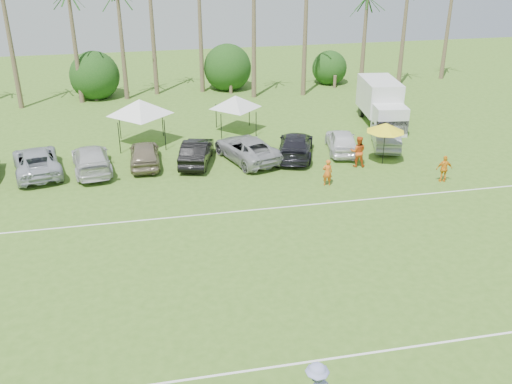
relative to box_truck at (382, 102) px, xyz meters
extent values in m
cube|color=white|center=(-15.80, -24.65, -1.74)|extent=(80.00, 0.10, 0.01)
cube|color=white|center=(-15.80, -12.65, -1.74)|extent=(80.00, 0.10, 0.01)
cone|color=brown|center=(-27.80, 11.35, 3.25)|extent=(0.44, 0.44, 10.00)
cone|color=brown|center=(-23.80, 11.35, 3.75)|extent=(0.44, 0.44, 11.00)
cone|color=brown|center=(-19.80, 11.35, 2.25)|extent=(0.44, 0.44, 8.00)
cone|color=brown|center=(-15.80, 11.35, 2.75)|extent=(0.44, 0.44, 9.00)
cone|color=brown|center=(-11.80, 11.35, 3.25)|extent=(0.44, 0.44, 10.00)
cone|color=brown|center=(-7.80, 11.35, 3.75)|extent=(0.44, 0.44, 11.00)
cone|color=brown|center=(-2.80, 11.35, 2.25)|extent=(0.44, 0.44, 8.00)
cone|color=brown|center=(2.20, 11.35, 2.75)|extent=(0.44, 0.44, 9.00)
cone|color=brown|center=(7.20, 11.35, 3.25)|extent=(0.44, 0.44, 10.00)
cone|color=brown|center=(11.20, 11.35, 3.75)|extent=(0.44, 0.44, 11.00)
cylinder|color=brown|center=(-21.80, 12.35, -1.05)|extent=(0.30, 0.30, 1.40)
sphere|color=#133910|center=(-21.80, 12.35, 0.05)|extent=(4.00, 4.00, 4.00)
cylinder|color=brown|center=(-9.80, 12.35, -1.05)|extent=(0.30, 0.30, 1.40)
sphere|color=#133910|center=(-9.80, 12.35, 0.05)|extent=(4.00, 4.00, 4.00)
cylinder|color=brown|center=(0.20, 12.35, -1.05)|extent=(0.30, 0.30, 1.40)
sphere|color=#133910|center=(0.20, 12.35, 0.05)|extent=(4.00, 4.00, 4.00)
imported|color=orange|center=(-7.68, -10.28, -0.95)|extent=(0.62, 0.44, 1.60)
imported|color=#D95318|center=(-4.87, -7.87, -0.75)|extent=(1.15, 1.01, 1.99)
imported|color=orange|center=(-0.75, -11.22, -0.93)|extent=(1.01, 0.54, 1.65)
cube|color=silver|center=(0.10, 0.79, 0.28)|extent=(3.05, 4.84, 2.48)
cube|color=silver|center=(-0.31, -2.35, -0.71)|extent=(2.49, 2.07, 2.08)
cube|color=black|center=(-0.41, -3.09, -1.01)|extent=(2.30, 0.59, 0.99)
cube|color=#E5590C|center=(1.34, 0.62, -0.16)|extent=(0.23, 1.57, 0.89)
cylinder|color=black|center=(-1.27, -2.03, -1.30)|extent=(0.41, 0.92, 0.89)
cylinder|color=black|center=(0.70, -2.29, -1.30)|extent=(0.41, 0.92, 0.89)
cylinder|color=black|center=(-0.72, 2.10, -1.30)|extent=(0.41, 0.92, 0.89)
cylinder|color=black|center=(1.24, 1.84, -1.30)|extent=(0.41, 0.92, 0.89)
cylinder|color=black|center=(-19.61, -2.44, -0.67)|extent=(0.06, 0.06, 2.15)
cylinder|color=black|center=(-16.59, -2.44, -0.67)|extent=(0.06, 0.06, 2.15)
cylinder|color=black|center=(-19.61, 0.59, -0.67)|extent=(0.06, 0.06, 2.15)
cylinder|color=black|center=(-16.59, 0.59, -0.67)|extent=(0.06, 0.06, 2.15)
pyramid|color=white|center=(-18.10, -0.93, 1.48)|extent=(4.65, 4.65, 1.08)
cylinder|color=black|center=(-12.52, -0.84, -0.83)|extent=(0.06, 0.06, 1.83)
cylinder|color=black|center=(-9.97, -0.84, -0.83)|extent=(0.06, 0.06, 1.83)
cylinder|color=black|center=(-12.52, 1.71, -0.83)|extent=(0.06, 0.06, 1.83)
cylinder|color=black|center=(-9.97, 1.71, -0.83)|extent=(0.06, 0.06, 1.83)
pyramid|color=silver|center=(-11.24, 0.43, 1.00)|extent=(3.96, 3.96, 0.92)
cylinder|color=black|center=(-3.13, -7.81, -0.52)|extent=(0.05, 0.05, 2.46)
cone|color=yellow|center=(-3.13, -7.81, 0.71)|extent=(2.46, 2.46, 0.56)
imported|color=#A8ACB5|center=(-24.58, -4.91, -0.97)|extent=(3.73, 6.04, 1.56)
imported|color=silver|center=(-21.31, -5.20, -0.97)|extent=(2.90, 5.63, 1.56)
imported|color=#7F7058|center=(-18.05, -4.91, -0.97)|extent=(1.91, 4.61, 1.56)
imported|color=black|center=(-14.78, -5.26, -0.97)|extent=(2.82, 5.00, 1.56)
imported|color=#9B9B9D|center=(-11.51, -5.35, -0.97)|extent=(4.22, 6.15, 1.56)
imported|color=black|center=(-8.25, -5.37, -0.97)|extent=(3.77, 5.79, 1.56)
imported|color=white|center=(-4.98, -5.17, -0.97)|extent=(2.72, 4.86, 1.56)
imported|color=gray|center=(-1.71, -4.93, -0.97)|extent=(3.02, 5.01, 1.56)
camera|label=1|loc=(-18.01, -39.47, 11.92)|focal=40.00mm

